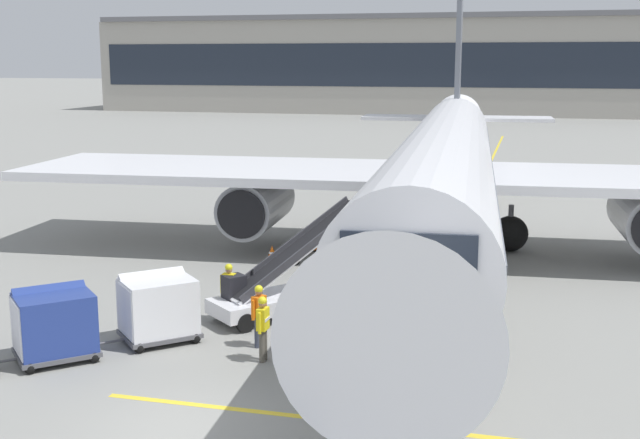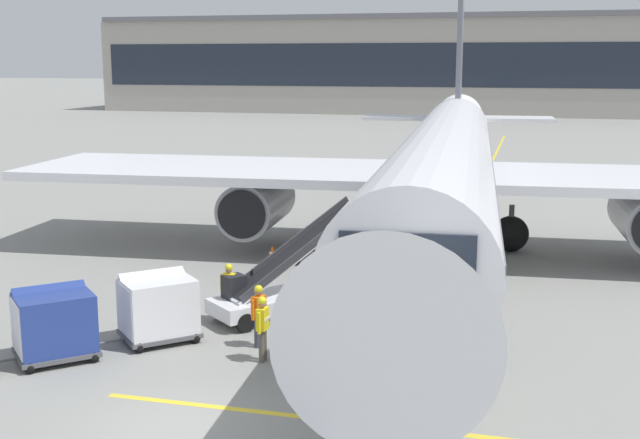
% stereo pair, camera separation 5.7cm
% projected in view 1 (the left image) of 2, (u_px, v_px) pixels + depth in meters
% --- Properties ---
extents(ground_plane, '(600.00, 600.00, 0.00)m').
position_uv_depth(ground_plane, '(179.00, 426.00, 17.69)').
color(ground_plane, gray).
extents(parked_airplane, '(35.03, 44.38, 14.92)m').
position_uv_depth(parked_airplane, '(445.00, 164.00, 32.84)').
color(parked_airplane, white).
rests_on(parked_airplane, ground).
extents(belt_loader, '(4.28, 4.70, 3.40)m').
position_uv_depth(belt_loader, '(273.00, 288.00, 25.05)').
color(belt_loader, silver).
rests_on(belt_loader, ground).
extents(baggage_cart_lead, '(2.55, 2.54, 1.91)m').
position_uv_depth(baggage_cart_lead, '(158.00, 306.00, 22.93)').
color(baggage_cart_lead, '#515156').
rests_on(baggage_cart_lead, ground).
extents(baggage_cart_second, '(2.55, 2.54, 1.91)m').
position_uv_depth(baggage_cart_second, '(54.00, 323.00, 21.47)').
color(baggage_cart_second, '#515156').
rests_on(baggage_cart_second, ground).
extents(ground_crew_by_loader, '(0.57, 0.25, 1.74)m').
position_uv_depth(ground_crew_by_loader, '(229.00, 288.00, 24.76)').
color(ground_crew_by_loader, '#333847').
rests_on(ground_crew_by_loader, ground).
extents(ground_crew_by_carts, '(0.37, 0.53, 1.74)m').
position_uv_depth(ground_crew_by_carts, '(259.00, 312.00, 22.42)').
color(ground_crew_by_carts, '#333847').
rests_on(ground_crew_by_carts, ground).
extents(ground_crew_marshaller, '(0.26, 0.57, 1.74)m').
position_uv_depth(ground_crew_marshaller, '(263.00, 324.00, 21.34)').
color(ground_crew_marshaller, '#514C42').
rests_on(ground_crew_marshaller, ground).
extents(safety_cone_engine_keepout, '(0.66, 0.66, 0.75)m').
position_uv_depth(safety_cone_engine_keepout, '(314.00, 241.00, 34.03)').
color(safety_cone_engine_keepout, black).
rests_on(safety_cone_engine_keepout, ground).
extents(safety_cone_wingtip, '(0.60, 0.60, 0.68)m').
position_uv_depth(safety_cone_wingtip, '(272.00, 254.00, 31.91)').
color(safety_cone_wingtip, black).
rests_on(safety_cone_wingtip, ground).
extents(safety_cone_nose_mark, '(0.52, 0.52, 0.60)m').
position_uv_depth(safety_cone_nose_mark, '(292.00, 256.00, 31.78)').
color(safety_cone_nose_mark, black).
rests_on(safety_cone_nose_mark, ground).
extents(apron_guidance_line_lead_in, '(0.20, 110.00, 0.01)m').
position_uv_depth(apron_guidance_line_lead_in, '(445.00, 258.00, 32.68)').
color(apron_guidance_line_lead_in, yellow).
rests_on(apron_guidance_line_lead_in, ground).
extents(apron_guidance_line_stop_bar, '(12.00, 0.20, 0.01)m').
position_uv_depth(apron_guidance_line_stop_bar, '(361.00, 423.00, 17.85)').
color(apron_guidance_line_stop_bar, yellow).
rests_on(apron_guidance_line_stop_bar, ground).
extents(terminal_building, '(100.90, 21.88, 14.03)m').
position_uv_depth(terminal_building, '(440.00, 65.00, 123.55)').
color(terminal_building, '#A8A399').
rests_on(terminal_building, ground).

